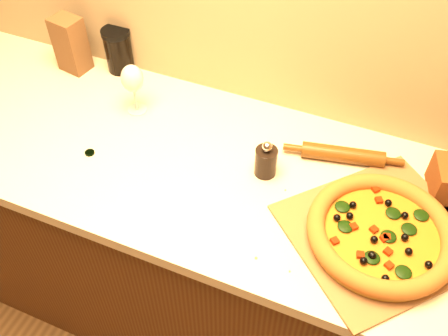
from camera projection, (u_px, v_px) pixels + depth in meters
The scene contains 10 objects.
cabinet at pixel (210, 253), 1.79m from camera, with size 2.80×0.65×0.86m, color #4B2410.
countertop at pixel (207, 168), 1.46m from camera, with size 2.84×0.68×0.04m, color beige.
pizza_peel at pixel (386, 231), 1.28m from camera, with size 0.59×0.60×0.01m.
pizza at pixel (381, 233), 1.24m from camera, with size 0.37×0.37×0.05m.
bottle_cap at pixel (90, 153), 1.47m from camera, with size 0.03×0.03×0.01m, color black.
pepper_grinder at pixel (266, 161), 1.39m from camera, with size 0.06×0.06×0.12m.
rolling_pin at pixel (343, 154), 1.44m from camera, with size 0.34×0.09×0.05m.
wine_glass at pixel (132, 80), 1.52m from camera, with size 0.07×0.07×0.17m.
paper_bag at pixel (71, 44), 1.69m from camera, with size 0.10×0.08×0.19m, color brown.
dark_jar at pixel (118, 50), 1.70m from camera, with size 0.10×0.10×0.16m.
Camera 1 is at (0.43, 0.53, 1.95)m, focal length 40.00 mm.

